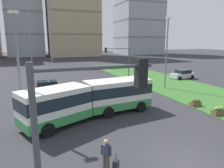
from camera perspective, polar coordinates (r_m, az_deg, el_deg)
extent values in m
plane|color=#2D2D33|center=(12.53, 20.27, -19.91)|extent=(260.00, 260.00, 0.00)
cube|color=#336628|center=(27.02, 25.43, -2.97)|extent=(10.00, 70.00, 0.08)
cube|color=silver|center=(18.80, 1.63, -2.64)|extent=(6.24, 3.15, 2.55)
cube|color=#338C47|center=(19.05, 1.62, -5.34)|extent=(6.26, 3.17, 0.70)
cube|color=#19232D|center=(18.70, 1.64, -1.38)|extent=(6.29, 3.20, 0.90)
cube|color=silver|center=(15.99, -15.86, -5.75)|extent=(5.76, 4.34, 2.55)
cube|color=#338C47|center=(16.28, -15.68, -8.86)|extent=(5.79, 4.36, 0.70)
cube|color=#19232D|center=(15.87, -15.95, -4.29)|extent=(5.82, 4.39, 0.90)
cylinder|color=#383838|center=(17.58, -6.96, -3.76)|extent=(2.40, 2.40, 2.45)
cylinder|color=black|center=(21.05, 4.25, -4.53)|extent=(1.02, 0.39, 1.00)
cylinder|color=black|center=(19.07, 8.22, -6.39)|extent=(1.02, 0.39, 1.00)
cylinder|color=black|center=(19.54, -4.31, -5.84)|extent=(1.02, 0.39, 1.00)
cylinder|color=black|center=(17.39, -1.02, -8.09)|extent=(1.02, 0.39, 1.00)
cylinder|color=black|center=(16.95, -21.59, -9.52)|extent=(1.03, 0.65, 1.00)
cylinder|color=black|center=(14.82, -17.73, -12.37)|extent=(1.03, 0.65, 1.00)
sphere|color=#F9EFC6|center=(21.33, 7.55, -3.54)|extent=(0.24, 0.24, 0.24)
sphere|color=#F9EFC6|center=(19.95, 10.52, -4.74)|extent=(0.24, 0.24, 0.24)
cube|color=#B7BABF|center=(37.73, 19.33, 2.32)|extent=(4.58, 2.29, 0.80)
cube|color=black|center=(37.73, 19.56, 3.38)|extent=(2.55, 1.94, 0.60)
cylinder|color=black|center=(36.08, 18.71, 1.53)|extent=(0.66, 0.29, 0.64)
cylinder|color=black|center=(37.32, 16.72, 1.99)|extent=(0.66, 0.29, 0.64)
cylinder|color=black|center=(38.29, 21.82, 1.87)|extent=(0.66, 0.29, 0.64)
cylinder|color=black|center=(39.46, 19.85, 2.30)|extent=(0.66, 0.29, 0.64)
cube|color=maroon|center=(26.85, -17.65, -1.26)|extent=(4.52, 2.12, 0.80)
cube|color=black|center=(26.69, -18.06, 0.17)|extent=(2.49, 1.85, 0.60)
cylinder|color=black|center=(28.00, -14.84, -1.11)|extent=(0.65, 0.27, 0.64)
cylinder|color=black|center=(26.28, -14.10, -1.92)|extent=(0.65, 0.27, 0.64)
cylinder|color=black|center=(27.64, -20.95, -1.68)|extent=(0.65, 0.27, 0.64)
cylinder|color=black|center=(25.89, -20.62, -2.54)|extent=(0.65, 0.27, 0.64)
cylinder|color=#4C4238|center=(10.96, -2.17, -21.34)|extent=(0.16, 0.16, 0.90)
cylinder|color=#4C4238|center=(10.89, -1.14, -21.58)|extent=(0.16, 0.16, 0.90)
cylinder|color=#383D51|center=(10.53, -1.68, -18.05)|extent=(0.36, 0.36, 0.60)
sphere|color=tan|center=(10.32, -1.69, -16.03)|extent=(0.24, 0.24, 0.24)
cylinder|color=#383D51|center=(10.64, -2.92, -18.02)|extent=(0.10, 0.10, 0.55)
cylinder|color=#383D51|center=(10.47, -0.41, -18.55)|extent=(0.10, 0.10, 0.55)
cube|color=#232328|center=(10.98, 1.12, -22.15)|extent=(0.42, 0.43, 0.56)
cylinder|color=black|center=(10.71, 1.13, -19.97)|extent=(0.03, 0.03, 0.40)
cube|color=brown|center=(20.34, 27.84, -7.12)|extent=(1.10, 0.56, 0.44)
ellipsoid|color=#2D6B28|center=(20.24, 27.93, -6.26)|extent=(0.99, 0.50, 0.28)
sphere|color=yellow|center=(20.01, 27.43, -6.11)|extent=(0.20, 0.20, 0.20)
sphere|color=yellow|center=(20.26, 27.79, -5.93)|extent=(0.20, 0.20, 0.20)
sphere|color=yellow|center=(20.39, 28.61, -5.91)|extent=(0.20, 0.20, 0.20)
cube|color=brown|center=(22.11, 22.55, -5.17)|extent=(1.10, 0.56, 0.44)
ellipsoid|color=#2D6B28|center=(22.02, 22.61, -4.37)|extent=(0.99, 0.50, 0.28)
sphere|color=red|center=(21.81, 22.10, -4.21)|extent=(0.20, 0.20, 0.20)
sphere|color=red|center=(22.05, 22.49, -4.07)|extent=(0.20, 0.20, 0.20)
sphere|color=red|center=(22.15, 23.27, -4.07)|extent=(0.20, 0.20, 0.20)
cylinder|color=#474C51|center=(5.04, -4.33, 4.63)|extent=(3.11, 0.10, 0.10)
cube|color=black|center=(5.56, 8.21, 3.14)|extent=(0.28, 0.28, 0.80)
sphere|color=red|center=(5.53, 8.29, 5.71)|extent=(0.16, 0.16, 0.16)
sphere|color=yellow|center=(5.56, 8.21, 3.04)|extent=(0.16, 0.16, 0.16)
sphere|color=green|center=(5.61, 8.13, 0.42)|extent=(0.16, 0.16, 0.16)
cylinder|color=#474C51|center=(33.33, 4.81, 5.57)|extent=(0.16, 0.16, 5.55)
cylinder|color=#474C51|center=(32.26, 1.39, 9.98)|extent=(4.32, 0.10, 0.10)
cube|color=black|center=(31.60, -1.78, 9.58)|extent=(0.28, 0.28, 0.80)
sphere|color=red|center=(31.59, -1.78, 10.03)|extent=(0.16, 0.16, 0.16)
sphere|color=yellow|center=(31.60, -1.78, 9.56)|extent=(0.16, 0.16, 0.16)
sphere|color=green|center=(31.62, -1.78, 9.09)|extent=(0.16, 0.16, 0.16)
cylinder|color=slate|center=(16.38, -24.84, 2.88)|extent=(0.18, 0.18, 8.38)
cube|color=white|center=(16.34, -26.22, 17.89)|extent=(0.70, 0.28, 0.20)
cylinder|color=slate|center=(28.51, 15.18, 7.98)|extent=(0.18, 0.18, 9.37)
cube|color=white|center=(28.61, 15.72, 17.58)|extent=(0.70, 0.28, 0.20)
cube|color=#9EA3AD|center=(101.42, -23.62, 17.64)|extent=(14.73, 18.45, 36.31)
cube|color=gray|center=(100.79, -23.20, 12.72)|extent=(14.93, 18.65, 0.70)
cube|color=gray|center=(101.46, -23.64, 17.83)|extent=(14.93, 18.65, 0.70)
cube|color=tan|center=(96.04, -11.20, 21.63)|extent=(21.75, 16.15, 45.86)
cube|color=#85765B|center=(94.66, -10.86, 13.62)|extent=(21.95, 16.35, 0.70)
cube|color=#85765B|center=(95.40, -11.09, 19.13)|extent=(21.95, 16.35, 0.70)
cube|color=#9EA3AD|center=(111.09, 7.57, 19.19)|extent=(20.67, 19.42, 41.21)
cube|color=gray|center=(110.20, 7.39, 12.98)|extent=(20.87, 19.62, 0.70)
cube|color=gray|center=(110.67, 7.51, 17.25)|extent=(20.87, 19.62, 0.70)
cube|color=gray|center=(111.74, 7.64, 21.46)|extent=(20.87, 19.62, 0.70)
cylinder|color=gray|center=(71.88, -17.83, 20.83)|extent=(0.24, 0.24, 36.41)
cylinder|color=gray|center=(71.69, -22.94, 20.51)|extent=(0.24, 0.24, 36.41)
cylinder|color=gray|center=(65.98, -17.47, 21.70)|extent=(0.24, 0.24, 36.41)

